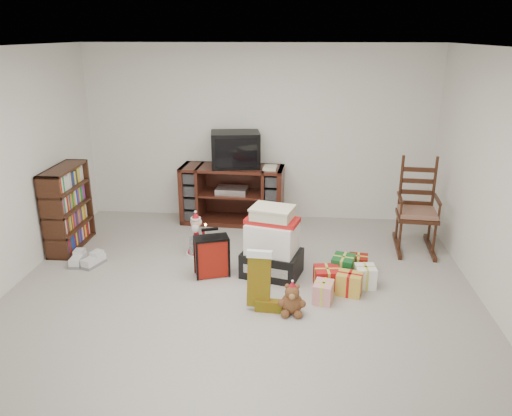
{
  "coord_description": "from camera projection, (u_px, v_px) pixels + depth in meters",
  "views": [
    {
      "loc": [
        0.55,
        -4.58,
        2.63
      ],
      "look_at": [
        0.12,
        0.6,
        0.79
      ],
      "focal_mm": 35.0,
      "sensor_mm": 36.0,
      "label": 1
    }
  ],
  "objects": [
    {
      "name": "room",
      "position": [
        239.0,
        184.0,
        4.8
      ],
      "size": [
        5.01,
        5.01,
        2.51
      ],
      "color": "#A7A199",
      "rests_on": "ground"
    },
    {
      "name": "tv_stand",
      "position": [
        232.0,
        195.0,
        7.18
      ],
      "size": [
        1.48,
        0.6,
        0.83
      ],
      "rotation": [
        0.0,
        0.0,
        -0.06
      ],
      "color": "#421813",
      "rests_on": "floor"
    },
    {
      "name": "bookshelf",
      "position": [
        68.0,
        209.0,
        6.31
      ],
      "size": [
        0.29,
        0.86,
        1.06
      ],
      "color": "#3C1E10",
      "rests_on": "floor"
    },
    {
      "name": "rocking_chair",
      "position": [
        416.0,
        216.0,
        6.34
      ],
      "size": [
        0.55,
        0.84,
        1.21
      ],
      "rotation": [
        0.0,
        0.0,
        -0.08
      ],
      "color": "#3C1E10",
      "rests_on": "floor"
    },
    {
      "name": "gift_pile",
      "position": [
        272.0,
        246.0,
        5.61
      ],
      "size": [
        0.73,
        0.61,
        0.8
      ],
      "rotation": [
        0.0,
        0.0,
        -0.26
      ],
      "color": "black",
      "rests_on": "floor"
    },
    {
      "name": "red_suitcase",
      "position": [
        212.0,
        256.0,
        5.63
      ],
      "size": [
        0.4,
        0.3,
        0.55
      ],
      "rotation": [
        0.0,
        0.0,
        0.33
      ],
      "color": "maroon",
      "rests_on": "floor"
    },
    {
      "name": "stocking",
      "position": [
        259.0,
        280.0,
        4.93
      ],
      "size": [
        0.3,
        0.14,
        0.63
      ],
      "primitive_type": null,
      "rotation": [
        0.0,
        0.0,
        -0.06
      ],
      "color": "#0E7D0D",
      "rests_on": "floor"
    },
    {
      "name": "teddy_bear",
      "position": [
        292.0,
        301.0,
        4.89
      ],
      "size": [
        0.21,
        0.19,
        0.32
      ],
      "color": "brown",
      "rests_on": "floor"
    },
    {
      "name": "santa_figurine",
      "position": [
        282.0,
        244.0,
        5.95
      ],
      "size": [
        0.3,
        0.28,
        0.61
      ],
      "color": "maroon",
      "rests_on": "floor"
    },
    {
      "name": "mrs_claus_figurine",
      "position": [
        197.0,
        239.0,
        6.16
      ],
      "size": [
        0.28,
        0.26,
        0.57
      ],
      "color": "maroon",
      "rests_on": "floor"
    },
    {
      "name": "sneaker_pair",
      "position": [
        86.0,
        260.0,
        5.95
      ],
      "size": [
        0.4,
        0.34,
        0.11
      ],
      "rotation": [
        0.0,
        0.0,
        -0.09
      ],
      "color": "silver",
      "rests_on": "floor"
    },
    {
      "name": "gift_cluster",
      "position": [
        345.0,
        276.0,
        5.43
      ],
      "size": [
        0.7,
        0.97,
        0.24
      ],
      "color": "#B51514",
      "rests_on": "floor"
    },
    {
      "name": "crt_television",
      "position": [
        235.0,
        149.0,
        6.98
      ],
      "size": [
        0.74,
        0.58,
        0.49
      ],
      "rotation": [
        0.0,
        0.0,
        0.16
      ],
      "color": "black",
      "rests_on": "tv_stand"
    }
  ]
}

